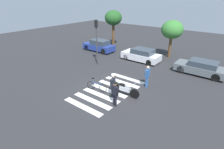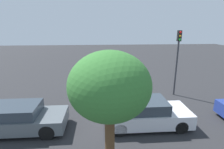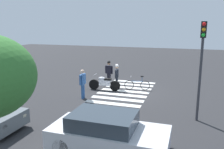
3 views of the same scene
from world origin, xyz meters
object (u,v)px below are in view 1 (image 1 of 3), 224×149
object	(u,v)px
leaning_bicycle	(97,86)
car_grey_coupe	(201,68)
pedestrian_bystander	(147,75)
car_blue_hatchback	(99,46)
police_motorcycle	(125,89)
officer_on_foot	(113,83)
traffic_light_pole	(97,36)
officer_by_motorcycle	(115,92)
car_white_van	(141,55)

from	to	relation	value
leaning_bicycle	car_grey_coupe	world-z (taller)	car_grey_coupe
pedestrian_bystander	car_blue_hatchback	distance (m)	10.86
police_motorcycle	car_blue_hatchback	xyz separation A→B (m)	(-8.94, 7.26, 0.23)
pedestrian_bystander	car_blue_hatchback	bearing A→B (deg)	151.64
car_blue_hatchback	police_motorcycle	bearing A→B (deg)	-39.10
police_motorcycle	car_blue_hatchback	bearing A→B (deg)	140.90
officer_on_foot	car_grey_coupe	world-z (taller)	officer_on_foot
police_motorcycle	car_blue_hatchback	distance (m)	11.52
traffic_light_pole	police_motorcycle	bearing A→B (deg)	-30.91
officer_by_motorcycle	pedestrian_bystander	distance (m)	3.66
police_motorcycle	officer_on_foot	bearing A→B (deg)	-138.87
car_blue_hatchback	car_white_van	bearing A→B (deg)	0.11
leaning_bicycle	car_grey_coupe	bearing A→B (deg)	56.10
leaning_bicycle	officer_by_motorcycle	xyz separation A→B (m)	(2.30, -0.77, 0.67)
pedestrian_bystander	traffic_light_pole	distance (m)	6.88
officer_by_motorcycle	car_blue_hatchback	bearing A→B (deg)	136.13
leaning_bicycle	traffic_light_pole	xyz separation A→B (m)	(-3.74, 4.24, 2.65)
officer_on_foot	car_white_van	size ratio (longest dim) A/B	0.42
car_blue_hatchback	traffic_light_pole	size ratio (longest dim) A/B	0.93
car_grey_coupe	traffic_light_pole	bearing A→B (deg)	-157.34
police_motorcycle	officer_by_motorcycle	size ratio (longest dim) A/B	1.21
officer_by_motorcycle	leaning_bicycle	bearing A→B (deg)	161.41
traffic_light_pole	car_white_van	bearing A→B (deg)	50.93
officer_on_foot	pedestrian_bystander	distance (m)	3.00
officer_on_foot	car_blue_hatchback	bearing A→B (deg)	136.39
officer_on_foot	car_grey_coupe	distance (m)	8.88
pedestrian_bystander	leaning_bicycle	bearing A→B (deg)	-133.36
police_motorcycle	car_grey_coupe	bearing A→B (deg)	65.52
pedestrian_bystander	car_white_van	size ratio (longest dim) A/B	0.42
police_motorcycle	pedestrian_bystander	xyz separation A→B (m)	(0.61, 2.11, 0.55)
car_blue_hatchback	officer_by_motorcycle	bearing A→B (deg)	-43.87
leaning_bicycle	car_white_van	world-z (taller)	car_white_van
car_white_van	traffic_light_pole	bearing A→B (deg)	-129.07
car_blue_hatchback	officer_on_foot	bearing A→B (deg)	-43.61
police_motorcycle	pedestrian_bystander	bearing A→B (deg)	73.87
police_motorcycle	officer_by_motorcycle	world-z (taller)	officer_by_motorcycle
pedestrian_bystander	car_blue_hatchback	xyz separation A→B (m)	(-9.55, 5.15, -0.32)
pedestrian_bystander	car_grey_coupe	distance (m)	5.89
officer_by_motorcycle	police_motorcycle	bearing A→B (deg)	97.61
pedestrian_bystander	car_grey_coupe	xyz separation A→B (m)	(2.72, 5.21, -0.38)
leaning_bicycle	officer_on_foot	size ratio (longest dim) A/B	0.98
traffic_light_pole	leaning_bicycle	bearing A→B (deg)	-48.62
officer_on_foot	traffic_light_pole	bearing A→B (deg)	141.52
car_white_van	police_motorcycle	bearing A→B (deg)	-69.24
officer_on_foot	car_white_van	world-z (taller)	officer_on_foot
car_grey_coupe	traffic_light_pole	size ratio (longest dim) A/B	0.95
car_blue_hatchback	car_white_van	distance (m)	6.18
officer_by_motorcycle	pedestrian_bystander	bearing A→B (deg)	83.62
officer_by_motorcycle	car_grey_coupe	world-z (taller)	officer_by_motorcycle
police_motorcycle	leaning_bicycle	size ratio (longest dim) A/B	1.28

